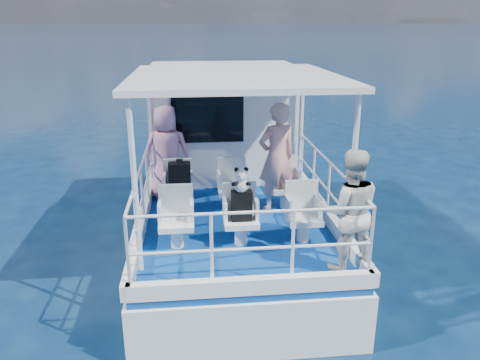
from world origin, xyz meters
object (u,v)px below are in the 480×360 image
object	(u,v)px
backpack_center	(242,206)
panda	(241,180)
passenger_port_fwd	(167,153)
passenger_stbd_aft	(349,211)

from	to	relation	value
backpack_center	panda	world-z (taller)	panda
passenger_port_fwd	passenger_stbd_aft	xyz separation A→B (m)	(2.34, -2.84, -0.04)
passenger_port_fwd	backpack_center	size ratio (longest dim) A/B	3.89
backpack_center	panda	size ratio (longest dim) A/B	1.25
panda	passenger_port_fwd	bearing A→B (deg)	118.08
passenger_port_fwd	backpack_center	world-z (taller)	passenger_port_fwd
passenger_port_fwd	backpack_center	xyz separation A→B (m)	(1.10, -2.02, -0.24)
passenger_stbd_aft	panda	size ratio (longest dim) A/B	4.62
passenger_port_fwd	passenger_stbd_aft	distance (m)	3.68
backpack_center	panda	distance (m)	0.39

